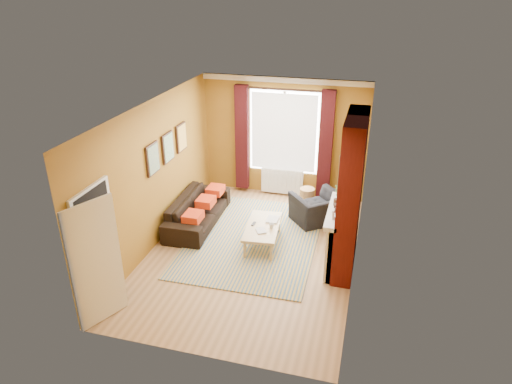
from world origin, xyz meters
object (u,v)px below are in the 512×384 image
(coffee_table, at_px, (263,228))
(sofa, at_px, (198,210))
(wicker_stool, at_px, (307,197))
(armchair, at_px, (317,208))
(floor_lamp, at_px, (349,160))

(coffee_table, bearing_deg, sofa, 157.83)
(sofa, height_order, wicker_stool, sofa)
(armchair, distance_m, coffee_table, 1.48)
(sofa, bearing_deg, coffee_table, -108.57)
(armchair, relative_size, wicker_stool, 2.34)
(armchair, distance_m, floor_lamp, 1.24)
(sofa, distance_m, coffee_table, 1.61)
(coffee_table, relative_size, floor_lamp, 0.83)
(sofa, bearing_deg, wicker_stool, -57.06)
(wicker_stool, relative_size, floor_lamp, 0.27)
(sofa, relative_size, wicker_stool, 5.00)
(coffee_table, bearing_deg, floor_lamp, 46.71)
(wicker_stool, bearing_deg, floor_lamp, -5.31)
(sofa, xyz_separation_m, wicker_stool, (2.10, 1.44, -0.10))
(armchair, bearing_deg, coffee_table, 13.09)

